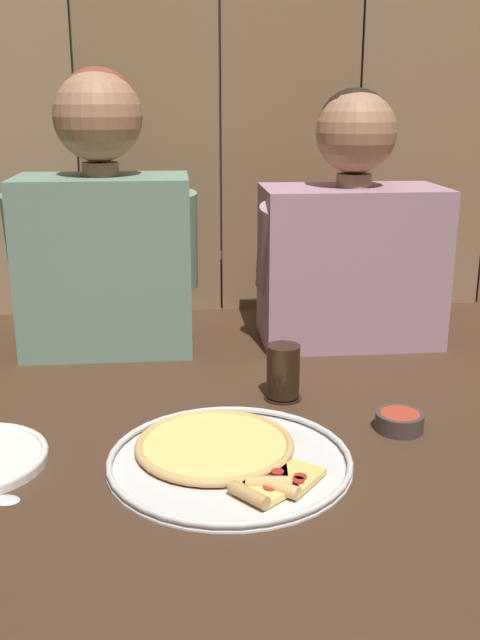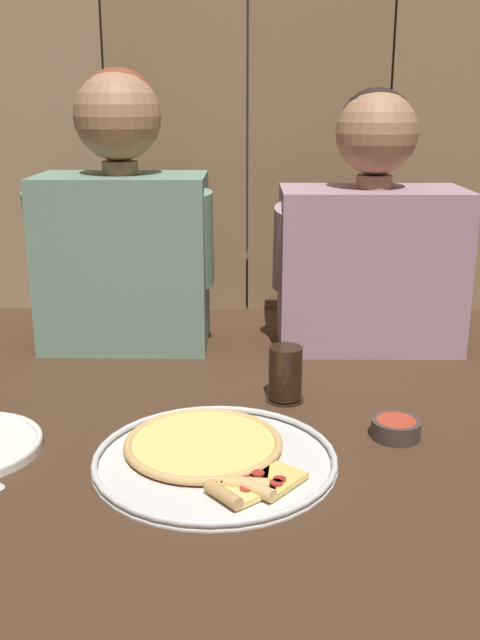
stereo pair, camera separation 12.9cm
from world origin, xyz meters
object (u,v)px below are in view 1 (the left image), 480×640
at_px(pizza_tray, 226,455).
at_px(diner_left, 104,226).
at_px(diner_right, 352,235).
at_px(dipping_bowl, 399,420).
at_px(drinking_glass, 283,373).

relative_size(pizza_tray, diner_left, 0.62).
bearing_deg(diner_right, dipping_bowl, -93.13).
bearing_deg(diner_left, dipping_bowl, -42.80).
bearing_deg(pizza_tray, dipping_bowl, 15.62).
bearing_deg(diner_left, drinking_glass, -43.73).
xyz_separation_m(dipping_bowl, diner_left, (-0.54, 0.50, 0.27)).
bearing_deg(diner_right, drinking_glass, -121.48).
relative_size(pizza_tray, dipping_bowl, 4.61).
xyz_separation_m(pizza_tray, diner_left, (-0.23, 0.59, 0.28)).
bearing_deg(pizza_tray, diner_left, 111.31).
relative_size(dipping_bowl, diner_left, 0.14).
xyz_separation_m(drinking_glass, dipping_bowl, (0.18, -0.16, -0.04)).
bearing_deg(pizza_tray, drinking_glass, 62.22).
height_order(diner_left, diner_right, diner_left).
distance_m(drinking_glass, diner_right, 0.45).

